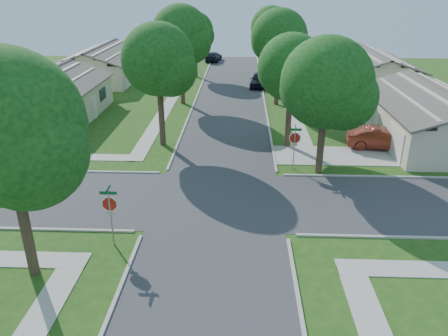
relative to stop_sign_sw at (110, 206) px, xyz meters
name	(u,v)px	position (x,y,z in m)	size (l,w,h in m)	color
ground	(218,200)	(4.70, 4.70, -2.03)	(100.00, 100.00, 0.00)	#1D4813
road_ns	(218,200)	(4.70, 4.70, -2.03)	(7.00, 100.00, 0.02)	#333335
sidewalk_ne	(286,92)	(10.80, 30.70, -2.01)	(1.20, 40.00, 0.04)	#9E9B91
sidewalk_nw	(176,91)	(-1.40, 30.70, -2.01)	(1.20, 40.00, 0.04)	#9E9B91
driveway	(334,156)	(12.60, 11.80, -2.01)	(8.80, 3.60, 0.05)	#9E9B91
stop_sign_sw	(110,206)	(0.00, 0.00, 0.00)	(1.05, 0.80, 2.98)	gray
stop_sign_ne	(295,140)	(9.40, 9.40, 0.00)	(1.05, 0.80, 2.98)	gray
tree_e_near	(292,71)	(9.45, 13.71, 3.61)	(4.97, 4.80, 8.28)	#38281C
tree_e_mid	(280,40)	(9.46, 25.71, 4.22)	(5.59, 5.40, 9.21)	#38281C
tree_e_far	(272,29)	(9.45, 38.71, 3.95)	(5.17, 5.00, 8.72)	#38281C
tree_w_near	(159,63)	(0.06, 13.71, 4.08)	(5.38, 5.20, 8.97)	#38281C
tree_w_mid	(181,37)	(0.06, 25.71, 4.46)	(5.80, 5.60, 9.56)	#38281C
tree_w_far	(195,32)	(0.05, 38.71, 3.48)	(4.76, 4.60, 8.04)	#38281C
tree_sw_corner	(8,134)	(-2.74, -2.29, 4.23)	(6.21, 6.00, 9.55)	#38281C
tree_ne_corner	(327,87)	(11.06, 8.91, 3.56)	(5.80, 5.60, 8.66)	#38281C
house_ne_near	(432,121)	(20.69, 15.70, -0.51)	(8.42, 13.60, 4.23)	#C2B799
house_ne_far	(370,74)	(20.69, 33.70, -0.51)	(8.42, 13.60, 4.23)	#C2B799
house_nw_near	(47,103)	(-11.29, 19.70, -0.51)	(8.42, 13.60, 4.23)	#C2B799
house_nw_far	(104,67)	(-11.29, 36.70, -0.51)	(8.42, 13.60, 4.23)	#C2B799
car_driveway	(381,139)	(16.20, 13.40, -1.23)	(1.69, 4.85, 1.60)	maroon
car_curb_east	(259,80)	(7.90, 33.45, -1.23)	(1.90, 4.72, 1.61)	black
car_curb_west	(213,57)	(1.50, 50.56, -1.34)	(1.95, 4.79, 1.39)	black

